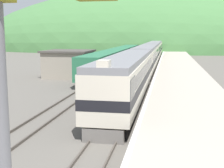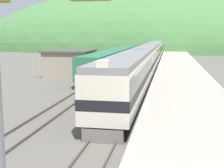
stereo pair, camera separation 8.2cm
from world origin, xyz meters
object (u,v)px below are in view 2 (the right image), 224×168
carriage_third (154,51)px  express_train_lead_car (128,77)px  carriage_second (147,58)px  siding_train (119,59)px  carriage_fourth (158,47)px

carriage_third → express_train_lead_car: bearing=-90.0°
carriage_second → siding_train: (-4.97, 3.32, -0.43)m
carriage_third → siding_train: carriage_third is taller
express_train_lead_car → carriage_second: size_ratio=0.97×
carriage_fourth → express_train_lead_car: bearing=-90.0°
express_train_lead_car → carriage_fourth: size_ratio=0.97×
carriage_second → carriage_third: 22.43m
carriage_third → carriage_fourth: 22.43m
express_train_lead_car → carriage_second: 22.32m
carriage_second → siding_train: size_ratio=0.52×
siding_train → express_train_lead_car: bearing=-79.0°
siding_train → carriage_third: bearing=75.4°
express_train_lead_car → carriage_fourth: bearing=90.0°
carriage_third → siding_train: size_ratio=0.52×
express_train_lead_car → carriage_third: express_train_lead_car is taller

